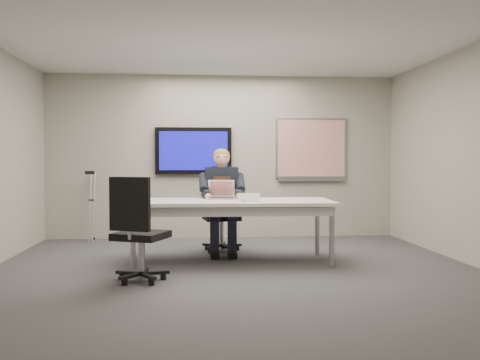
{
  "coord_description": "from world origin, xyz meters",
  "views": [
    {
      "loc": [
        -0.51,
        -6.23,
        1.32
      ],
      "look_at": [
        0.1,
        0.74,
        1.08
      ],
      "focal_mm": 40.0,
      "sensor_mm": 36.0,
      "label": 1
    }
  ],
  "objects": [
    {
      "name": "ceiling",
      "position": [
        0.0,
        0.0,
        2.8
      ],
      "size": [
        6.0,
        6.0,
        0.02
      ],
      "primitive_type": "cube",
      "color": "silver",
      "rests_on": "wall_back"
    },
    {
      "name": "whiteboard",
      "position": [
        1.55,
        2.97,
        1.53
      ],
      "size": [
        1.25,
        0.08,
        1.1
      ],
      "color": "#97999F",
      "rests_on": "wall_back"
    },
    {
      "name": "conference_table",
      "position": [
        -0.0,
        0.74,
        0.72
      ],
      "size": [
        2.66,
        1.19,
        0.81
      ],
      "rotation": [
        0.0,
        0.0,
        -0.04
      ],
      "color": "white",
      "rests_on": "ground"
    },
    {
      "name": "name_tent",
      "position": [
        0.2,
        0.5,
        0.86
      ],
      "size": [
        0.28,
        0.12,
        0.11
      ],
      "primitive_type": null,
      "rotation": [
        0.0,
        0.0,
        -0.16
      ],
      "color": "white",
      "rests_on": "conference_table"
    },
    {
      "name": "seated_person",
      "position": [
        -0.1,
        1.35,
        0.61
      ],
      "size": [
        0.48,
        0.81,
        1.5
      ],
      "rotation": [
        0.0,
        0.0,
        0.04
      ],
      "color": "#1E2233",
      "rests_on": "office_chair_far"
    },
    {
      "name": "tv_display",
      "position": [
        -0.5,
        2.95,
        1.5
      ],
      "size": [
        1.3,
        0.09,
        0.8
      ],
      "color": "black",
      "rests_on": "wall_back"
    },
    {
      "name": "wall_back",
      "position": [
        0.0,
        3.0,
        1.4
      ],
      "size": [
        6.0,
        0.02,
        2.8
      ],
      "primitive_type": "cube",
      "color": "#9F9C90",
      "rests_on": "ground"
    },
    {
      "name": "office_chair_near",
      "position": [
        -1.1,
        -0.37,
        0.36
      ],
      "size": [
        0.72,
        0.72,
        1.16
      ],
      "rotation": [
        0.0,
        0.0,
        2.74
      ],
      "color": "black",
      "rests_on": "ground"
    },
    {
      "name": "laptop",
      "position": [
        -0.12,
        1.02,
        0.87
      ],
      "size": [
        0.4,
        0.4,
        0.26
      ],
      "rotation": [
        0.0,
        0.0,
        -0.19
      ],
      "color": "silver",
      "rests_on": "conference_table"
    },
    {
      "name": "office_chair_far",
      "position": [
        -0.1,
        1.63,
        0.36
      ],
      "size": [
        0.62,
        0.62,
        1.14
      ],
      "rotation": [
        0.0,
        0.0,
        0.15
      ],
      "color": "black",
      "rests_on": "ground"
    },
    {
      "name": "pen",
      "position": [
        0.13,
        0.45,
        0.81
      ],
      "size": [
        0.05,
        0.12,
        0.01
      ],
      "primitive_type": "cylinder",
      "rotation": [
        0.0,
        1.57,
        1.23
      ],
      "color": "black",
      "rests_on": "conference_table"
    },
    {
      "name": "crutch",
      "position": [
        -2.18,
        2.77,
        0.6
      ],
      "size": [
        0.23,
        0.67,
        1.25
      ],
      "primitive_type": null,
      "rotation": [
        -0.26,
        0.0,
        -0.11
      ],
      "color": "#A4A7AC",
      "rests_on": "ground"
    },
    {
      "name": "wall_front",
      "position": [
        0.0,
        -3.0,
        1.4
      ],
      "size": [
        6.0,
        0.02,
        2.8
      ],
      "primitive_type": "cube",
      "color": "#9F9C90",
      "rests_on": "ground"
    },
    {
      "name": "floor",
      "position": [
        0.0,
        0.0,
        0.0
      ],
      "size": [
        6.0,
        6.0,
        0.02
      ],
      "primitive_type": "cube",
      "color": "#39393C",
      "rests_on": "ground"
    }
  ]
}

